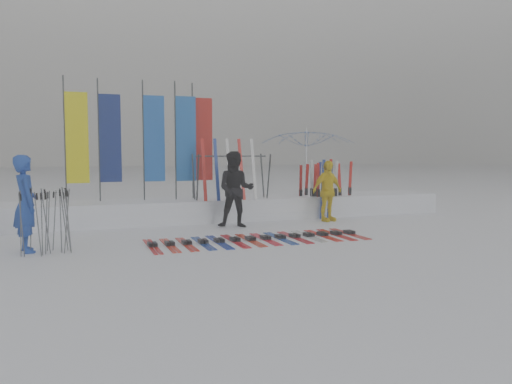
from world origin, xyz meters
name	(u,v)px	position (x,y,z in m)	size (l,w,h in m)	color
ground	(275,250)	(0.00, 0.00, 0.00)	(120.00, 120.00, 0.00)	white
snow_bank	(212,209)	(0.00, 4.60, 0.30)	(14.00, 1.60, 0.60)	white
person_blue	(26,204)	(-4.48, 1.44, 0.92)	(0.67, 0.44, 1.84)	#1B3D9F
person_black	(236,190)	(0.19, 3.04, 0.95)	(0.93, 0.72, 1.91)	black
person_yellow	(327,191)	(2.88, 3.26, 0.83)	(0.97, 0.41, 1.66)	yellow
tent_canopy	(307,169)	(3.33, 5.46, 1.34)	(2.93, 2.98, 2.68)	white
ski_row	(258,238)	(0.07, 1.14, 0.04)	(4.67, 1.69, 0.07)	#B3120E
pole_cluster	(48,222)	(-4.08, 1.16, 0.60)	(0.87, 0.61, 1.24)	#595B60
feather_flags	(146,139)	(-1.76, 4.79, 2.24)	(3.92, 0.31, 3.20)	#383A3F
ski_rack	(231,171)	(0.44, 4.20, 1.38)	(2.04, 0.80, 1.23)	#383A3F
upright_skis	(324,190)	(3.24, 4.15, 0.79)	(1.58, 1.06, 1.69)	red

